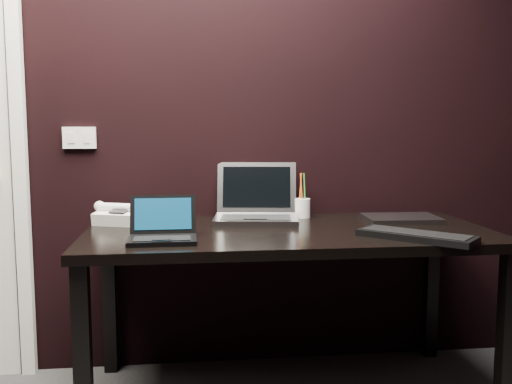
{
  "coord_description": "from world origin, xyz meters",
  "views": [
    {
      "loc": [
        -0.12,
        -0.95,
        1.18
      ],
      "look_at": [
        0.16,
        1.35,
        0.91
      ],
      "focal_mm": 40.0,
      "sensor_mm": 36.0,
      "label": 1
    }
  ],
  "objects": [
    {
      "name": "wall_switch",
      "position": [
        -0.62,
        1.79,
        1.12
      ],
      "size": [
        0.15,
        0.02,
        0.1
      ],
      "color": "silver",
      "rests_on": "wall_back"
    },
    {
      "name": "mobile_phone",
      "position": [
        -0.32,
        1.44,
        0.78
      ],
      "size": [
        0.06,
        0.05,
        0.1
      ],
      "color": "black",
      "rests_on": "desk"
    },
    {
      "name": "desk",
      "position": [
        0.3,
        1.4,
        0.66
      ],
      "size": [
        1.7,
        0.8,
        0.74
      ],
      "color": "black",
      "rests_on": "ground"
    },
    {
      "name": "closed_laptop",
      "position": [
        0.85,
        1.54,
        0.75
      ],
      "size": [
        0.34,
        0.25,
        0.02
      ],
      "color": "gray",
      "rests_on": "desk"
    },
    {
      "name": "ext_keyboard",
      "position": [
        0.75,
        1.13,
        0.75
      ],
      "size": [
        0.43,
        0.42,
        0.03
      ],
      "color": "black",
      "rests_on": "desk"
    },
    {
      "name": "pen_cup",
      "position": [
        0.42,
        1.69,
        0.79
      ],
      "size": [
        0.09,
        0.09,
        0.21
      ],
      "color": "white",
      "rests_on": "desk"
    },
    {
      "name": "wall_back",
      "position": [
        0.0,
        1.8,
        1.3
      ],
      "size": [
        4.0,
        0.0,
        4.0
      ],
      "primitive_type": "plane",
      "rotation": [
        1.57,
        0.0,
        0.0
      ],
      "color": "black",
      "rests_on": "ground"
    },
    {
      "name": "desk_phone",
      "position": [
        -0.43,
        1.62,
        0.78
      ],
      "size": [
        0.23,
        0.22,
        0.11
      ],
      "color": "white",
      "rests_on": "desk"
    },
    {
      "name": "netbook",
      "position": [
        -0.22,
        1.21,
        0.77
      ],
      "size": [
        0.26,
        0.23,
        0.16
      ],
      "color": "black",
      "rests_on": "desk"
    },
    {
      "name": "silver_laptop",
      "position": [
        0.19,
        1.63,
        0.79
      ],
      "size": [
        0.42,
        0.39,
        0.26
      ],
      "color": "gray",
      "rests_on": "desk"
    }
  ]
}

